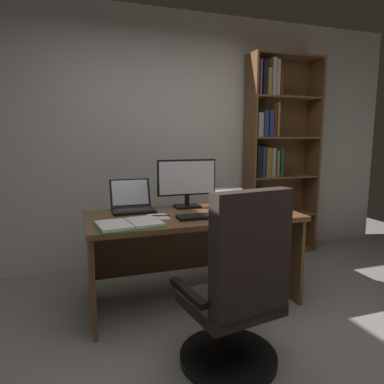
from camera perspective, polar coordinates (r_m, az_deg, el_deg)
The scene contains 14 objects.
ground_plane at distance 2.36m, azimuth 10.99°, elevation -26.54°, with size 7.56×7.56×0.00m, color gray.
wall_back at distance 3.85m, azimuth -3.83°, elevation 8.60°, with size 5.64×0.12×2.70m, color beige.
desk at distance 2.94m, azimuth -0.36°, elevation -7.17°, with size 1.70×0.79×0.76m.
bookshelf at distance 4.14m, azimuth 13.36°, elevation 5.71°, with size 0.88×0.28×2.29m.
office_chair at distance 2.09m, azimuth 7.68°, elevation -16.72°, with size 0.66×0.60×1.10m.
monitor at distance 3.04m, azimuth -0.86°, elevation 1.53°, with size 0.53×0.16×0.43m.
laptop at distance 2.97m, azimuth -9.84°, elevation -2.02°, with size 0.35×0.34×0.26m.
keyboard at distance 2.67m, azimuth 2.01°, elevation -4.04°, with size 0.42×0.15×0.02m, color black.
computer_mouse at distance 2.79m, azimuth 7.81°, elevation -3.40°, with size 0.06×0.10×0.04m, color black.
reading_stand_with_book at distance 3.30m, azimuth 6.64°, elevation -0.66°, with size 0.33×0.29×0.13m.
open_binder at distance 2.48m, azimuth -10.35°, elevation -5.18°, with size 0.49×0.37×0.02m.
notepad at distance 2.69m, azimuth -5.58°, elevation -4.14°, with size 0.15×0.21×0.01m, color white.
pen at distance 2.69m, azimuth -5.16°, elevation -3.92°, with size 0.01×0.01×0.14m, color black.
coffee_mug at distance 3.17m, azimuth 11.99°, elevation -1.43°, with size 0.08×0.08×0.10m, color silver.
Camera 1 is at (-0.98, -1.66, 1.36)m, focal length 32.21 mm.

